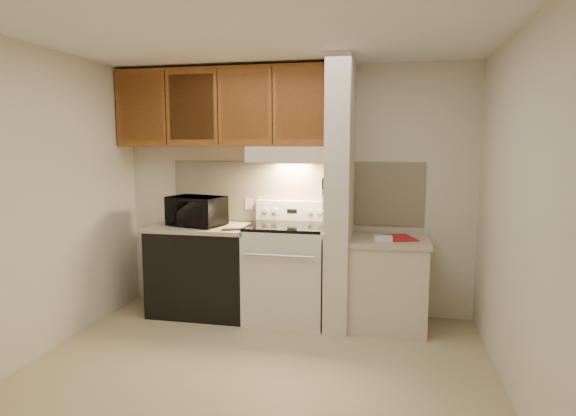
# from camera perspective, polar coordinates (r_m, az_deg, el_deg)

# --- Properties ---
(floor) EXTENTS (3.60, 3.60, 0.00)m
(floor) POSITION_cam_1_polar(r_m,az_deg,el_deg) (3.87, -3.88, -18.79)
(floor) COLOR tan
(floor) RESTS_ON ground
(ceiling) EXTENTS (3.60, 3.60, 0.00)m
(ceiling) POSITION_cam_1_polar(r_m,az_deg,el_deg) (3.57, -4.25, 20.20)
(ceiling) COLOR white
(ceiling) RESTS_ON wall_back
(wall_back) EXTENTS (3.60, 2.50, 0.02)m
(wall_back) POSITION_cam_1_polar(r_m,az_deg,el_deg) (4.96, 0.71, 2.09)
(wall_back) COLOR beige
(wall_back) RESTS_ON floor
(wall_left) EXTENTS (0.02, 3.00, 2.50)m
(wall_left) POSITION_cam_1_polar(r_m,az_deg,el_deg) (4.36, -27.46, 0.52)
(wall_left) COLOR beige
(wall_left) RESTS_ON floor
(wall_right) EXTENTS (0.02, 3.00, 2.50)m
(wall_right) POSITION_cam_1_polar(r_m,az_deg,el_deg) (3.48, 25.81, -0.92)
(wall_right) COLOR beige
(wall_right) RESTS_ON floor
(backsplash) EXTENTS (2.60, 0.02, 0.63)m
(backsplash) POSITION_cam_1_polar(r_m,az_deg,el_deg) (4.95, 0.69, 1.90)
(backsplash) COLOR #FAEBC7
(backsplash) RESTS_ON wall_back
(range_body) EXTENTS (0.76, 0.65, 0.92)m
(range_body) POSITION_cam_1_polar(r_m,az_deg,el_deg) (4.76, -0.12, -7.80)
(range_body) COLOR silver
(range_body) RESTS_ON floor
(oven_window) EXTENTS (0.50, 0.01, 0.30)m
(oven_window) POSITION_cam_1_polar(r_m,az_deg,el_deg) (4.46, -0.98, -8.35)
(oven_window) COLOR black
(oven_window) RESTS_ON range_body
(oven_handle) EXTENTS (0.65, 0.02, 0.02)m
(oven_handle) POSITION_cam_1_polar(r_m,az_deg,el_deg) (4.36, -1.09, -5.70)
(oven_handle) COLOR silver
(oven_handle) RESTS_ON range_body
(cooktop) EXTENTS (0.74, 0.64, 0.03)m
(cooktop) POSITION_cam_1_polar(r_m,az_deg,el_deg) (4.66, -0.12, -2.16)
(cooktop) COLOR black
(cooktop) RESTS_ON range_body
(range_backguard) EXTENTS (0.76, 0.08, 0.20)m
(range_backguard) POSITION_cam_1_polar(r_m,az_deg,el_deg) (4.92, 0.57, -0.30)
(range_backguard) COLOR silver
(range_backguard) RESTS_ON range_body
(range_display) EXTENTS (0.10, 0.01, 0.04)m
(range_display) POSITION_cam_1_polar(r_m,az_deg,el_deg) (4.88, 0.48, -0.36)
(range_display) COLOR black
(range_display) RESTS_ON range_backguard
(range_knob_left_outer) EXTENTS (0.05, 0.02, 0.05)m
(range_knob_left_outer) POSITION_cam_1_polar(r_m,az_deg,el_deg) (4.94, -2.71, -0.28)
(range_knob_left_outer) COLOR silver
(range_knob_left_outer) RESTS_ON range_backguard
(range_knob_left_inner) EXTENTS (0.05, 0.02, 0.05)m
(range_knob_left_inner) POSITION_cam_1_polar(r_m,az_deg,el_deg) (4.92, -1.59, -0.31)
(range_knob_left_inner) COLOR silver
(range_knob_left_inner) RESTS_ON range_backguard
(range_knob_right_inner) EXTENTS (0.05, 0.02, 0.05)m
(range_knob_right_inner) POSITION_cam_1_polar(r_m,az_deg,el_deg) (4.85, 2.56, -0.43)
(range_knob_right_inner) COLOR silver
(range_knob_right_inner) RESTS_ON range_backguard
(range_knob_right_outer) EXTENTS (0.05, 0.02, 0.05)m
(range_knob_right_outer) POSITION_cam_1_polar(r_m,az_deg,el_deg) (4.83, 3.73, -0.46)
(range_knob_right_outer) COLOR silver
(range_knob_right_outer) RESTS_ON range_backguard
(dishwasher_front) EXTENTS (1.00, 0.63, 0.87)m
(dishwasher_front) POSITION_cam_1_polar(r_m,az_deg,el_deg) (5.03, -10.03, -7.38)
(dishwasher_front) COLOR black
(dishwasher_front) RESTS_ON floor
(left_countertop) EXTENTS (1.04, 0.67, 0.04)m
(left_countertop) POSITION_cam_1_polar(r_m,az_deg,el_deg) (4.94, -10.14, -2.27)
(left_countertop) COLOR #BAAD93
(left_countertop) RESTS_ON dishwasher_front
(spoon_rest) EXTENTS (0.23, 0.15, 0.02)m
(spoon_rest) POSITION_cam_1_polar(r_m,az_deg,el_deg) (4.61, -6.47, -2.53)
(spoon_rest) COLOR black
(spoon_rest) RESTS_ON left_countertop
(teal_jar) EXTENTS (0.11, 0.11, 0.10)m
(teal_jar) POSITION_cam_1_polar(r_m,az_deg,el_deg) (5.00, -9.18, -1.30)
(teal_jar) COLOR #1F6D67
(teal_jar) RESTS_ON left_countertop
(outlet) EXTENTS (0.08, 0.01, 0.12)m
(outlet) POSITION_cam_1_polar(r_m,az_deg,el_deg) (5.06, -4.68, 0.47)
(outlet) COLOR beige
(outlet) RESTS_ON backsplash
(microwave) EXTENTS (0.61, 0.48, 0.30)m
(microwave) POSITION_cam_1_polar(r_m,az_deg,el_deg) (4.91, -10.82, -0.35)
(microwave) COLOR black
(microwave) RESTS_ON left_countertop
(partition_pillar) EXTENTS (0.22, 0.70, 2.50)m
(partition_pillar) POSITION_cam_1_polar(r_m,az_deg,el_deg) (4.54, 6.18, 1.55)
(partition_pillar) COLOR beige
(partition_pillar) RESTS_ON floor
(pillar_trim) EXTENTS (0.01, 0.70, 0.04)m
(pillar_trim) POSITION_cam_1_polar(r_m,az_deg,el_deg) (4.55, 4.73, 2.21)
(pillar_trim) COLOR brown
(pillar_trim) RESTS_ON partition_pillar
(knife_strip) EXTENTS (0.02, 0.42, 0.04)m
(knife_strip) POSITION_cam_1_polar(r_m,az_deg,el_deg) (4.49, 4.58, 2.41)
(knife_strip) COLOR black
(knife_strip) RESTS_ON partition_pillar
(knife_blade_a) EXTENTS (0.01, 0.03, 0.16)m
(knife_blade_a) POSITION_cam_1_polar(r_m,az_deg,el_deg) (4.34, 4.12, 0.91)
(knife_blade_a) COLOR silver
(knife_blade_a) RESTS_ON knife_strip
(knife_handle_a) EXTENTS (0.02, 0.02, 0.10)m
(knife_handle_a) POSITION_cam_1_polar(r_m,az_deg,el_deg) (4.34, 4.17, 2.90)
(knife_handle_a) COLOR black
(knife_handle_a) RESTS_ON knife_strip
(knife_blade_b) EXTENTS (0.01, 0.04, 0.18)m
(knife_blade_b) POSITION_cam_1_polar(r_m,az_deg,el_deg) (4.41, 4.25, 0.89)
(knife_blade_b) COLOR silver
(knife_blade_b) RESTS_ON knife_strip
(knife_handle_b) EXTENTS (0.02, 0.02, 0.10)m
(knife_handle_b) POSITION_cam_1_polar(r_m,az_deg,el_deg) (4.41, 4.29, 2.97)
(knife_handle_b) COLOR black
(knife_handle_b) RESTS_ON knife_strip
(knife_blade_c) EXTENTS (0.01, 0.04, 0.20)m
(knife_blade_c) POSITION_cam_1_polar(r_m,az_deg,el_deg) (4.52, 4.43, 0.91)
(knife_blade_c) COLOR silver
(knife_blade_c) RESTS_ON knife_strip
(knife_handle_c) EXTENTS (0.02, 0.02, 0.10)m
(knife_handle_c) POSITION_cam_1_polar(r_m,az_deg,el_deg) (4.50, 4.45, 3.06)
(knife_handle_c) COLOR black
(knife_handle_c) RESTS_ON knife_strip
(knife_blade_d) EXTENTS (0.01, 0.04, 0.16)m
(knife_blade_d) POSITION_cam_1_polar(r_m,az_deg,el_deg) (4.57, 4.53, 1.24)
(knife_blade_d) COLOR silver
(knife_blade_d) RESTS_ON knife_strip
(knife_handle_d) EXTENTS (0.02, 0.02, 0.10)m
(knife_handle_d) POSITION_cam_1_polar(r_m,az_deg,el_deg) (4.56, 4.55, 3.12)
(knife_handle_d) COLOR black
(knife_handle_d) RESTS_ON knife_strip
(knife_blade_e) EXTENTS (0.01, 0.04, 0.18)m
(knife_blade_e) POSITION_cam_1_polar(r_m,az_deg,el_deg) (4.66, 4.67, 1.23)
(knife_blade_e) COLOR silver
(knife_blade_e) RESTS_ON knife_strip
(knife_handle_e) EXTENTS (0.02, 0.02, 0.10)m
(knife_handle_e) POSITION_cam_1_polar(r_m,az_deg,el_deg) (4.66, 4.70, 3.20)
(knife_handle_e) COLOR black
(knife_handle_e) RESTS_ON knife_strip
(oven_mitt) EXTENTS (0.03, 0.10, 0.24)m
(oven_mitt) POSITION_cam_1_polar(r_m,az_deg,el_deg) (4.72, 4.79, 1.19)
(oven_mitt) COLOR slate
(oven_mitt) RESTS_ON partition_pillar
(right_cab_base) EXTENTS (0.70, 0.60, 0.81)m
(right_cab_base) POSITION_cam_1_polar(r_m,az_deg,el_deg) (4.68, 11.72, -8.95)
(right_cab_base) COLOR beige
(right_cab_base) RESTS_ON floor
(right_countertop) EXTENTS (0.74, 0.64, 0.04)m
(right_countertop) POSITION_cam_1_polar(r_m,az_deg,el_deg) (4.58, 11.86, -3.83)
(right_countertop) COLOR #BAAD93
(right_countertop) RESTS_ON right_cab_base
(red_folder) EXTENTS (0.34, 0.40, 0.01)m
(red_folder) POSITION_cam_1_polar(r_m,az_deg,el_deg) (4.61, 13.11, -3.46)
(red_folder) COLOR red
(red_folder) RESTS_ON right_countertop
(white_box) EXTENTS (0.17, 0.12, 0.04)m
(white_box) POSITION_cam_1_polar(r_m,az_deg,el_deg) (4.47, 11.23, -3.54)
(white_box) COLOR white
(white_box) RESTS_ON right_countertop
(range_hood) EXTENTS (0.78, 0.44, 0.15)m
(range_hood) POSITION_cam_1_polar(r_m,az_deg,el_deg) (4.72, 0.20, 6.38)
(range_hood) COLOR beige
(range_hood) RESTS_ON upper_cabinets
(hood_lip) EXTENTS (0.78, 0.04, 0.06)m
(hood_lip) POSITION_cam_1_polar(r_m,az_deg,el_deg) (4.52, -0.35, 5.76)
(hood_lip) COLOR beige
(hood_lip) RESTS_ON range_hood
(upper_cabinets) EXTENTS (2.18, 0.33, 0.77)m
(upper_cabinets) POSITION_cam_1_polar(r_m,az_deg,el_deg) (4.96, -7.68, 11.68)
(upper_cabinets) COLOR brown
(upper_cabinets) RESTS_ON wall_back
(cab_door_a) EXTENTS (0.46, 0.01, 0.63)m
(cab_door_a) POSITION_cam_1_polar(r_m,az_deg,el_deg) (5.15, -17.06, 11.27)
(cab_door_a) COLOR brown
(cab_door_a) RESTS_ON upper_cabinets
(cab_gap_a) EXTENTS (0.01, 0.01, 0.73)m
(cab_gap_a) POSITION_cam_1_polar(r_m,az_deg,el_deg) (5.03, -14.29, 11.47)
(cab_gap_a) COLOR black
(cab_gap_a) RESTS_ON upper_cabinets
(cab_door_b) EXTENTS (0.46, 0.01, 0.63)m
(cab_door_b) POSITION_cam_1_polar(r_m,az_deg,el_deg) (4.91, -11.38, 11.65)
(cab_door_b) COLOR brown
(cab_door_b) RESTS_ON upper_cabinets
(cab_gap_b) EXTENTS (0.01, 0.01, 0.73)m
(cab_gap_b) POSITION_cam_1_polar(r_m,az_deg,el_deg) (4.81, -8.33, 11.80)
(cab_gap_b) COLOR black
(cab_gap_b) RESTS_ON upper_cabinets
(cab_door_c) EXTENTS (0.46, 0.01, 0.63)m
(cab_door_c) POSITION_cam_1_polar(r_m,az_deg,el_deg) (4.73, -5.16, 11.93)
(cab_door_c) COLOR brown
(cab_door_c) RESTS_ON upper_cabinets
(cab_gap_c) EXTENTS (0.01, 0.01, 0.73)m
(cab_gap_c) POSITION_cam_1_polar(r_m,az_deg,el_deg) (4.65, -1.88, 12.03)
(cab_gap_c) COLOR black
(cab_gap_c) RESTS_ON upper_cabinets
(cab_door_d) EXTENTS (0.46, 0.01, 0.63)m
(cab_door_d) POSITION_cam_1_polar(r_m,az_deg,el_deg) (4.60, 1.49, 12.09)
(cab_door_d) COLOR brown
(cab_door_d) RESTS_ON upper_cabinets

